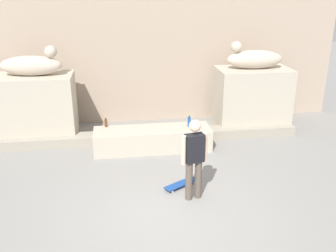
# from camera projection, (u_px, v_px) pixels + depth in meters

# --- Properties ---
(ground_plane) EXTENTS (40.00, 40.00, 0.00)m
(ground_plane) POSITION_uv_depth(u_px,v_px,m) (170.00, 216.00, 7.11)
(ground_plane) COLOR gray
(facade_wall) EXTENTS (11.85, 0.60, 6.73)m
(facade_wall) POSITION_uv_depth(u_px,v_px,m) (142.00, 8.00, 11.11)
(facade_wall) COLOR tan
(facade_wall) RESTS_ON ground_plane
(pedestal_left) EXTENTS (2.07, 1.21, 1.77)m
(pedestal_left) POSITION_uv_depth(u_px,v_px,m) (36.00, 108.00, 10.35)
(pedestal_left) COLOR #B7AD99
(pedestal_left) RESTS_ON ground_plane
(pedestal_right) EXTENTS (2.07, 1.21, 1.77)m
(pedestal_right) POSITION_uv_depth(u_px,v_px,m) (252.00, 98.00, 11.15)
(pedestal_right) COLOR #B7AD99
(pedestal_right) RESTS_ON ground_plane
(statue_reclining_left) EXTENTS (1.64, 0.70, 0.78)m
(statue_reclining_left) POSITION_uv_depth(u_px,v_px,m) (32.00, 65.00, 9.94)
(statue_reclining_left) COLOR #C4B39E
(statue_reclining_left) RESTS_ON pedestal_left
(statue_reclining_right) EXTENTS (1.62, 0.61, 0.78)m
(statue_reclining_right) POSITION_uv_depth(u_px,v_px,m) (254.00, 59.00, 10.73)
(statue_reclining_right) COLOR #C4B39E
(statue_reclining_right) RESTS_ON pedestal_right
(ledge_block) EXTENTS (2.99, 0.84, 0.56)m
(ledge_block) POSITION_uv_depth(u_px,v_px,m) (153.00, 139.00, 9.86)
(ledge_block) COLOR #B7AD99
(ledge_block) RESTS_ON ground_plane
(skater) EXTENTS (0.53, 0.27, 1.67)m
(skater) POSITION_uv_depth(u_px,v_px,m) (194.00, 156.00, 7.39)
(skater) COLOR brown
(skater) RESTS_ON ground_plane
(skateboard) EXTENTS (0.79, 0.58, 0.08)m
(skateboard) POSITION_uv_depth(u_px,v_px,m) (181.00, 184.00, 8.12)
(skateboard) COLOR navy
(skateboard) RESTS_ON ground_plane
(bottle_brown) EXTENTS (0.07, 0.07, 0.27)m
(bottle_brown) POSITION_uv_depth(u_px,v_px,m) (106.00, 123.00, 9.87)
(bottle_brown) COLOR #593314
(bottle_brown) RESTS_ON ledge_block
(bottle_blue) EXTENTS (0.08, 0.08, 0.32)m
(bottle_blue) POSITION_uv_depth(u_px,v_px,m) (189.00, 121.00, 9.89)
(bottle_blue) COLOR #194C99
(bottle_blue) RESTS_ON ledge_block
(stair_step) EXTENTS (8.14, 0.50, 0.26)m
(stair_step) POSITION_uv_depth(u_px,v_px,m) (151.00, 136.00, 10.44)
(stair_step) COLOR gray
(stair_step) RESTS_ON ground_plane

